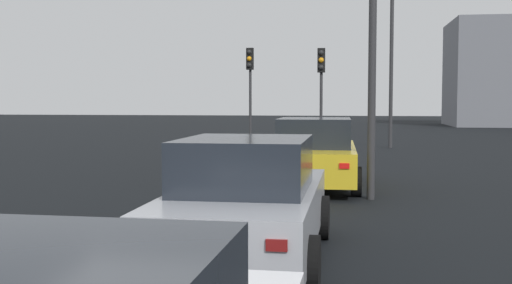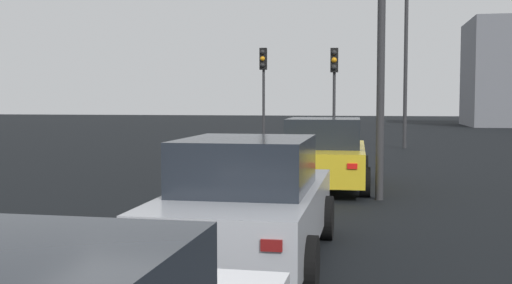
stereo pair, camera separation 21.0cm
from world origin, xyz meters
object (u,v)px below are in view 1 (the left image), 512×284
traffic_light_near_right (250,77)px  car_yellow_lead (315,154)px  street_lamp_far (391,53)px  traffic_light_near_left (321,78)px  car_silver_second (248,202)px

traffic_light_near_right → car_yellow_lead: bearing=22.4°
car_yellow_lead → street_lamp_far: bearing=-12.3°
traffic_light_near_left → traffic_light_near_right: (2.27, 3.07, 0.16)m
car_silver_second → traffic_light_near_right: 18.57m
traffic_light_near_left → street_lamp_far: bearing=143.7°
car_silver_second → street_lamp_far: street_lamp_far is taller
traffic_light_near_left → street_lamp_far: (3.74, -2.78, 1.16)m
car_silver_second → street_lamp_far: (19.66, -2.91, 3.27)m
car_yellow_lead → traffic_light_near_left: size_ratio=1.16×
traffic_light_near_left → street_lamp_far: size_ratio=0.59×
traffic_light_near_right → street_lamp_far: (1.47, -5.85, 1.00)m
car_yellow_lead → traffic_light_near_right: bearing=15.5°
traffic_light_near_right → street_lamp_far: size_ratio=0.62×
traffic_light_near_left → car_silver_second: bearing=-0.1°
car_yellow_lead → traffic_light_near_left: bearing=0.7°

